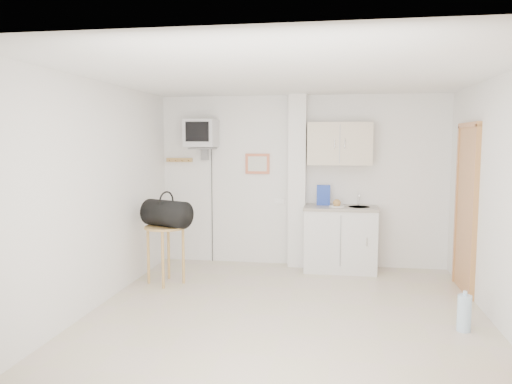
% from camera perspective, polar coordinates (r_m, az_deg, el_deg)
% --- Properties ---
extents(ground, '(4.50, 4.50, 0.00)m').
position_cam_1_polar(ground, '(5.44, 3.40, -13.96)').
color(ground, beige).
rests_on(ground, ground).
extents(room_envelope, '(4.24, 4.54, 2.55)m').
position_cam_1_polar(room_envelope, '(5.19, 6.24, 2.46)').
color(room_envelope, white).
rests_on(room_envelope, ground).
extents(kitchenette, '(1.03, 0.58, 2.10)m').
position_cam_1_polar(kitchenette, '(7.17, 9.60, -2.52)').
color(kitchenette, silver).
rests_on(kitchenette, ground).
extents(crt_television, '(0.44, 0.45, 2.15)m').
position_cam_1_polar(crt_television, '(7.37, -6.28, 6.58)').
color(crt_television, slate).
rests_on(crt_television, ground).
extents(round_table, '(0.53, 0.53, 0.75)m').
position_cam_1_polar(round_table, '(6.53, -10.31, -4.98)').
color(round_table, tan).
rests_on(round_table, ground).
extents(duffel_bag, '(0.70, 0.56, 0.45)m').
position_cam_1_polar(duffel_bag, '(6.45, -10.17, -2.40)').
color(duffel_bag, black).
rests_on(duffel_bag, round_table).
extents(water_bottle, '(0.13, 0.13, 0.40)m').
position_cam_1_polar(water_bottle, '(5.37, 22.70, -12.64)').
color(water_bottle, '#ABCBE6').
rests_on(water_bottle, ground).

